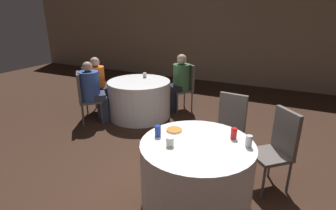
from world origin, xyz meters
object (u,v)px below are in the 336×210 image
chair_near_northeast (278,144)px  soda_can_blue (158,131)px  soda_can_silver (249,141)px  chair_far_southwest (85,94)px  person_blue_shirt (93,91)px  person_green_jacket (179,82)px  table_near (196,173)px  chair_far_northeast (186,83)px  pizza_plate_near (174,130)px  table_far (140,99)px  chair_far_west (93,85)px  chair_near_north (230,124)px  soda_can_red (234,133)px  person_orange_shirt (100,85)px

chair_near_northeast → soda_can_blue: bearing=78.5°
soda_can_silver → soda_can_blue: 0.94m
chair_far_southwest → person_blue_shirt: person_blue_shirt is taller
chair_near_northeast → person_green_jacket: bearing=5.3°
table_near → chair_far_southwest: (-2.63, 1.18, 0.20)m
table_near → soda_can_blue: (-0.44, -0.03, 0.43)m
chair_far_northeast → person_green_jacket: (-0.10, -0.13, 0.04)m
pizza_plate_near → soda_can_silver: 0.82m
table_far → chair_far_southwest: 1.05m
soda_can_silver → person_blue_shirt: bearing=159.2°
table_far → chair_far_west: bearing=-169.8°
chair_near_north → pizza_plate_near: (-0.45, -0.85, 0.17)m
chair_near_northeast → soda_can_blue: size_ratio=7.96×
table_far → pizza_plate_near: size_ratio=6.05×
chair_far_southwest → soda_can_silver: (3.11, -1.02, 0.22)m
chair_far_northeast → soda_can_silver: chair_far_northeast is taller
chair_near_northeast → person_blue_shirt: (-3.25, 0.60, 0.03)m
chair_far_southwest → soda_can_blue: 2.51m
person_blue_shirt → pizza_plate_near: bearing=18.9°
chair_near_north → chair_far_northeast: 2.13m
chair_far_southwest → chair_far_northeast: size_ratio=1.00×
chair_far_southwest → soda_can_blue: (2.18, -1.21, 0.22)m
soda_can_silver → soda_can_red: same height
person_orange_shirt → soda_can_blue: person_orange_shirt is taller
chair_near_northeast → chair_near_north: bearing=20.6°
pizza_plate_near → person_blue_shirt: bearing=152.6°
table_near → soda_can_blue: bearing=-175.7°
chair_far_west → person_orange_shirt: person_orange_shirt is taller
chair_near_northeast → pizza_plate_near: size_ratio=4.85×
chair_near_north → pizza_plate_near: bearing=68.2°
table_far → person_green_jacket: (0.55, 0.67, 0.24)m
table_near → chair_near_north: chair_near_north is taller
soda_can_silver → table_near: bearing=-162.1°
table_far → soda_can_silver: bearing=-36.2°
chair_near_northeast → soda_can_red: chair_near_northeast is taller
soda_can_red → chair_far_west: bearing=155.8°
chair_far_southwest → person_green_jacket: person_green_jacket is taller
pizza_plate_near → soda_can_silver: bearing=-0.7°
chair_near_northeast → person_blue_shirt: size_ratio=0.84×
table_far → chair_near_northeast: 2.90m
chair_far_west → pizza_plate_near: (2.55, -1.54, 0.17)m
chair_far_west → pizza_plate_near: chair_far_west is taller
chair_far_west → soda_can_red: bearing=55.6°
person_orange_shirt → person_green_jacket: size_ratio=0.97×
chair_far_west → soda_can_silver: size_ratio=7.96×
table_near → soda_can_red: size_ratio=9.77×
chair_near_northeast → person_green_jacket: person_green_jacket is taller
chair_near_northeast → person_green_jacket: 2.79m
person_orange_shirt → pizza_plate_near: size_ratio=5.74×
chair_far_west → soda_can_red: chair_far_west is taller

